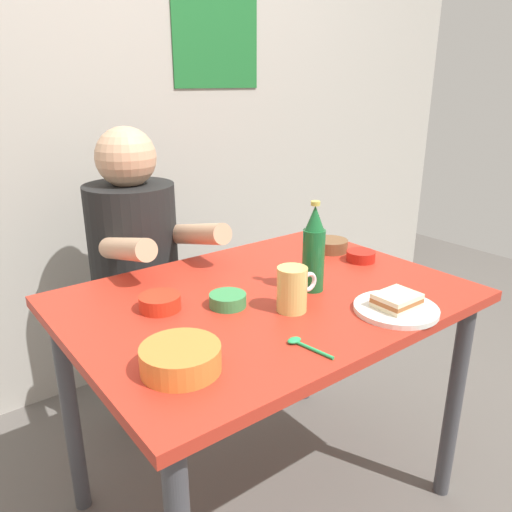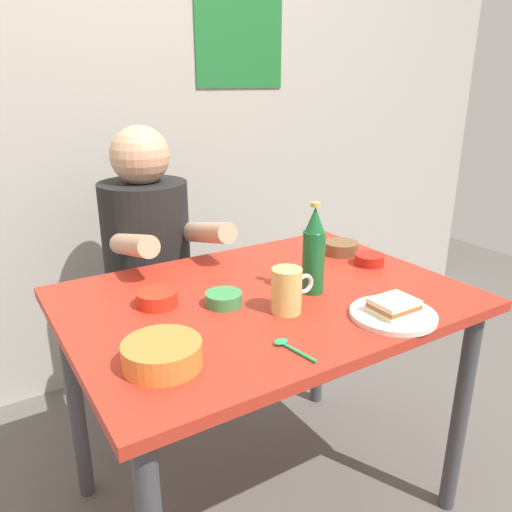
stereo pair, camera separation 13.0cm
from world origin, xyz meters
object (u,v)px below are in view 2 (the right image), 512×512
Objects in this scene: person_seated at (147,238)px; sandwich at (394,306)px; stool at (154,337)px; beer_mug at (287,290)px; plate_orange at (393,315)px; dining_table at (265,324)px; dip_bowl_green at (224,298)px; beer_bottle at (314,253)px.

person_seated is 6.54× the size of sandwich.
sandwich is at bearing -71.17° from stool.
stool is at bearing 90.00° from person_seated.
plate_orange is at bearing -39.36° from beer_mug.
dip_bowl_green is at bearing -179.58° from dining_table.
stool is at bearing 108.83° from sandwich.
person_seated reaches higher than stool.
beer_mug is (-0.21, 0.17, 0.03)m from sandwich.
dip_bowl_green reaches higher than stool.
plate_orange is at bearing 0.00° from sandwich.
beer_mug is (-0.01, -0.12, 0.15)m from dining_table.
dining_table is 0.25m from beer_bottle.
dip_bowl_green is at bearing -91.37° from stool.
stool is at bearing 100.70° from dining_table.
plate_orange is 0.44m from dip_bowl_green.
sandwich is at bearing -73.16° from beer_bottle.
sandwich is 1.10× the size of dip_bowl_green.
beer_bottle is at bearing -12.07° from dip_bowl_green.
beer_bottle is (-0.07, 0.24, 0.09)m from sandwich.
beer_bottle is at bearing -70.49° from stool.
dining_table is 1.53× the size of person_seated.
person_seated is 0.97m from plate_orange.
plate_orange is at bearing -70.96° from person_seated.
sandwich is at bearing 180.00° from plate_orange.
person_seated is (0.00, -0.01, 0.42)m from stool.
dip_bowl_green reaches higher than plate_orange.
person_seated reaches higher than dip_bowl_green.
stool is 0.75m from dip_bowl_green.
person_seated is at bearing 109.81° from beer_bottle.
beer_mug is at bearing -81.89° from person_seated.
beer_bottle is at bearing 26.30° from beer_mug.
person_seated is 0.75m from beer_mug.
beer_bottle is (0.24, -0.67, 0.09)m from person_seated.
dining_table is 2.44× the size of stool.
sandwich is (0.20, -0.30, 0.13)m from dining_table.
person_seated reaches higher than dining_table.
sandwich is (0.32, -0.92, 0.01)m from person_seated.
beer_mug reaches higher than dip_bowl_green.
person_seated reaches higher than beer_bottle.
stool is 1.06m from plate_orange.
stool is 0.63× the size of person_seated.
dining_table is at bearing 155.64° from beer_bottle.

